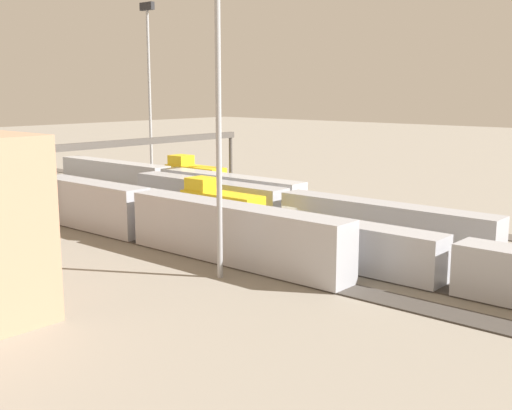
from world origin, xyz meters
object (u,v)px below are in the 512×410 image
Objects in this scene: train_on_track_5 at (73,201)px; train_on_track_0 at (194,177)px; train_on_track_2 at (286,207)px; light_mast_1 at (218,47)px; train_on_track_3 at (220,207)px; train_on_track_1 at (166,181)px; signal_gantry at (151,148)px; train_on_track_4 at (208,218)px; light_mast_0 at (149,70)px.

train_on_track_0 is at bearing -74.31° from train_on_track_5.
train_on_track_2 is 26.03m from light_mast_1.
light_mast_1 reaches higher than train_on_track_2.
train_on_track_0 is 0.21× the size of train_on_track_2.
train_on_track_1 is at bearing -26.27° from train_on_track_3.
light_mast_1 reaches higher than train_on_track_1.
train_on_track_3 is (-12.84, -10.00, -0.46)m from train_on_track_5.
signal_gantry reaches higher than train_on_track_2.
signal_gantry is (-5.44, 12.50, 5.40)m from train_on_track_0.
light_mast_0 reaches higher than train_on_track_4.
train_on_track_1 is at bearing -35.32° from light_mast_1.
light_mast_0 reaches higher than signal_gantry.
train_on_track_2 is at bearing -172.72° from signal_gantry.
light_mast_1 is (-33.32, 28.89, 15.74)m from train_on_track_0.
train_on_track_2 is 1.57× the size of signal_gantry.
train_on_track_4 is 4.96× the size of light_mast_0.
light_mast_1 is (-45.86, 31.42, 0.13)m from light_mast_0.
train_on_track_0 is (-0.40, -5.00, 0.14)m from train_on_track_1.
train_on_track_4 is 4.92× the size of light_mast_1.
signal_gantry is (-5.84, 7.50, 5.53)m from train_on_track_1.
train_on_track_5 is 16.28m from train_on_track_3.
train_on_track_3 reaches higher than train_on_track_4.
train_on_track_5 is (-7.42, 20.00, 0.60)m from train_on_track_1.
light_mast_0 reaches higher than train_on_track_3.
train_on_track_5 is (15.98, 5.00, 0.55)m from train_on_track_4.
light_mast_0 is (32.40, -17.53, 15.61)m from train_on_track_3.
light_mast_1 is at bearing 144.68° from train_on_track_1.
train_on_track_4 is 19.87m from signal_gantry.
train_on_track_3 and train_on_track_0 have the same top height.
train_on_track_0 is at bearing -21.79° from train_on_track_2.
train_on_track_3 is at bearing -142.09° from train_on_track_5.
signal_gantry is (1.58, -12.50, 4.93)m from train_on_track_5.
train_on_track_3 is 0.21× the size of train_on_track_2.
train_on_track_0 is (19.86, -15.00, 0.00)m from train_on_track_3.
train_on_track_2 is at bearing -101.42° from train_on_track_4.
train_on_track_5 is 2.55× the size of light_mast_0.
train_on_track_0 reaches higher than train_on_track_2.
train_on_track_4 is 30.48m from train_on_track_0.
train_on_track_3 is at bearing -45.90° from light_mast_1.
train_on_track_1 is 44.26m from light_mast_1.
train_on_track_3 is 24.93m from light_mast_1.
train_on_track_4 is at bearing 147.34° from train_on_track_1.
light_mast_1 is (-10.32, 8.89, 15.83)m from train_on_track_4.
train_on_track_5 is at bearing 110.35° from train_on_track_1.
train_on_track_1 is 1.69× the size of light_mast_0.
signal_gantry is at bearing -9.83° from train_on_track_3.
train_on_track_0 is 20.18m from light_mast_0.
signal_gantry reaches higher than train_on_track_0.
train_on_track_1 is at bearing -11.13° from train_on_track_2.
signal_gantry reaches higher than train_on_track_5.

